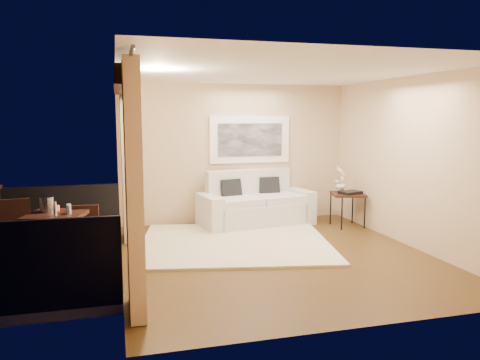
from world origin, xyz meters
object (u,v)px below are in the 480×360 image
object	(u,v)px
balcony_chair_far	(13,231)
ice_bucket	(47,204)
sofa	(254,205)
side_table	(348,196)
orchid	(341,179)
bistro_table	(56,219)
balcony_chair_near	(84,234)

from	to	relation	value
balcony_chair_far	ice_bucket	size ratio (longest dim) A/B	5.14
sofa	side_table	xyz separation A→B (m)	(1.65, -0.63, 0.22)
orchid	sofa	bearing A→B (deg)	160.99
bistro_table	balcony_chair_near	bearing A→B (deg)	20.40
balcony_chair_near	ice_bucket	world-z (taller)	ice_bucket
orchid	bistro_table	distance (m)	5.15
balcony_chair_far	ice_bucket	world-z (taller)	balcony_chair_far
sofa	bistro_table	world-z (taller)	sofa
bistro_table	balcony_chair_far	world-z (taller)	balcony_chair_far
balcony_chair_near	bistro_table	bearing A→B (deg)	-156.00
sofa	side_table	distance (m)	1.78
bistro_table	balcony_chair_near	distance (m)	0.43
sofa	orchid	distance (m)	1.72
balcony_chair_near	sofa	bearing A→B (deg)	37.69
bistro_table	balcony_chair_near	size ratio (longest dim) A/B	0.97
bistro_table	ice_bucket	distance (m)	0.24
orchid	ice_bucket	distance (m)	5.22
side_table	orchid	world-z (taller)	orchid
sofa	orchid	bearing A→B (deg)	-28.18
sofa	balcony_chair_near	bearing A→B (deg)	-155.08
orchid	balcony_chair_near	distance (m)	4.81
side_table	balcony_chair_near	size ratio (longest dim) A/B	0.81
bistro_table	balcony_chair_near	xyz separation A→B (m)	(0.33, 0.12, -0.24)
side_table	balcony_chair_near	bearing A→B (deg)	-163.26
orchid	bistro_table	world-z (taller)	orchid
orchid	balcony_chair_far	world-z (taller)	orchid
sofa	ice_bucket	distance (m)	4.05
side_table	balcony_chair_near	xyz separation A→B (m)	(-4.65, -1.40, -0.08)
sofa	balcony_chair_near	size ratio (longest dim) A/B	2.59
orchid	balcony_chair_far	distance (m)	5.64
orchid	ice_bucket	bearing A→B (deg)	-163.19
sofa	balcony_chair_near	world-z (taller)	sofa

